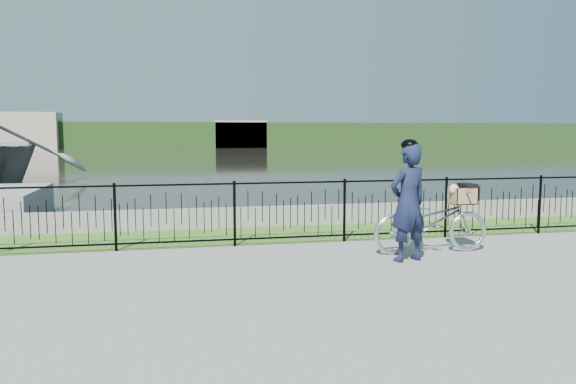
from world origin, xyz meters
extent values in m
plane|color=gray|center=(0.00, 0.00, 0.00)|extent=(120.00, 120.00, 0.00)
cube|color=#417223|center=(0.00, 2.60, 0.00)|extent=(60.00, 2.00, 0.01)
plane|color=black|center=(0.00, 33.00, 0.00)|extent=(120.00, 120.00, 0.00)
cube|color=gray|center=(0.00, 3.60, 0.20)|extent=(60.00, 0.30, 0.40)
cube|color=#224018|center=(0.00, 60.00, 1.50)|extent=(120.00, 6.00, 3.00)
cube|color=#A89986|center=(-18.00, 58.00, 2.00)|extent=(8.00, 4.00, 4.00)
cube|color=#A89986|center=(6.00, 58.50, 1.60)|extent=(6.00, 3.00, 3.20)
imported|color=#A6ACB2|center=(2.11, 0.40, 0.52)|extent=(1.99, 0.69, 1.04)
cube|color=black|center=(2.67, 0.40, 0.81)|extent=(0.38, 0.18, 0.02)
cube|color=olive|center=(2.67, 0.40, 0.81)|extent=(0.38, 0.34, 0.01)
cube|color=olive|center=(2.67, 0.56, 0.94)|extent=(0.38, 0.01, 0.28)
cube|color=olive|center=(2.67, 0.24, 0.94)|extent=(0.38, 0.02, 0.28)
cube|color=olive|center=(2.85, 0.40, 0.94)|extent=(0.01, 0.34, 0.28)
cube|color=olive|center=(2.48, 0.40, 0.94)|extent=(0.01, 0.34, 0.28)
cube|color=black|center=(2.75, 0.40, 1.11)|extent=(0.21, 0.35, 0.06)
cube|color=black|center=(2.87, 0.40, 0.97)|extent=(0.02, 0.35, 0.22)
ellipsoid|color=silver|center=(2.65, 0.40, 0.94)|extent=(0.31, 0.22, 0.20)
sphere|color=silver|center=(2.50, 0.38, 1.06)|extent=(0.15, 0.15, 0.15)
sphere|color=silver|center=(2.45, 0.36, 1.03)|extent=(0.07, 0.07, 0.07)
sphere|color=black|center=(2.42, 0.35, 1.03)|extent=(0.02, 0.02, 0.02)
cone|color=#975B3F|center=(2.50, 0.44, 1.12)|extent=(0.06, 0.08, 0.08)
cone|color=#975B3F|center=(2.52, 0.34, 1.12)|extent=(0.06, 0.08, 0.08)
imported|color=black|center=(1.49, -0.07, 0.91)|extent=(0.76, 0.61, 1.82)
ellipsoid|color=black|center=(1.49, -0.07, 1.80)|extent=(0.26, 0.29, 0.18)
camera|label=1|loc=(-2.06, -8.06, 2.01)|focal=35.00mm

